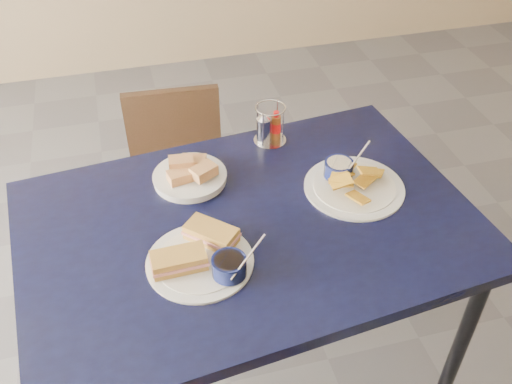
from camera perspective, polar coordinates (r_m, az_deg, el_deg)
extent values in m
plane|color=#4F4F54|center=(2.18, -2.54, -18.46)|extent=(6.00, 6.00, 0.00)
cube|color=black|center=(1.64, -0.66, -3.45)|extent=(1.37, 0.99, 0.04)
cylinder|color=black|center=(1.91, 19.28, -15.42)|extent=(0.04, 0.04, 0.71)
cylinder|color=black|center=(2.14, -17.67, -7.08)|extent=(0.04, 0.04, 0.71)
cylinder|color=black|center=(2.28, 10.90, -2.00)|extent=(0.04, 0.04, 0.71)
cube|color=black|center=(2.29, -7.38, -0.67)|extent=(0.39, 0.37, 0.03)
cylinder|color=black|center=(2.32, -10.06, -7.16)|extent=(0.03, 0.03, 0.36)
cylinder|color=black|center=(2.34, -2.82, -5.89)|extent=(0.03, 0.03, 0.36)
cylinder|color=black|center=(2.52, -10.84, -2.60)|extent=(0.03, 0.03, 0.36)
cylinder|color=black|center=(2.54, -4.21, -1.47)|extent=(0.03, 0.03, 0.36)
cube|color=black|center=(2.29, -8.44, 5.81)|extent=(0.37, 0.06, 0.38)
cylinder|color=white|center=(1.52, -5.62, -6.94)|extent=(0.28, 0.28, 0.01)
cylinder|color=white|center=(1.51, -5.64, -6.79)|extent=(0.23, 0.23, 0.00)
cube|color=gold|center=(1.49, -7.72, -6.80)|extent=(0.14, 0.07, 0.04)
cube|color=#D38581|center=(1.49, -7.71, -6.92)|extent=(0.15, 0.08, 0.01)
cube|color=gold|center=(1.55, -4.49, -4.18)|extent=(0.15, 0.15, 0.04)
cube|color=#D38581|center=(1.55, -4.48, -4.30)|extent=(0.16, 0.16, 0.01)
cylinder|color=#090E33|center=(1.46, -2.70, -7.44)|extent=(0.09, 0.09, 0.05)
cylinder|color=black|center=(1.44, -2.72, -7.01)|extent=(0.08, 0.08, 0.01)
cylinder|color=silver|center=(1.42, -0.79, -6.51)|extent=(0.11, 0.07, 0.08)
cylinder|color=white|center=(1.76, 9.78, 0.47)|extent=(0.30, 0.30, 0.01)
cylinder|color=white|center=(1.75, 9.80, 0.61)|extent=(0.25, 0.25, 0.00)
cube|color=gold|center=(1.80, 11.54, 1.72)|extent=(0.08, 0.08, 0.02)
cube|color=gold|center=(1.75, 8.84, 0.96)|extent=(0.06, 0.07, 0.02)
cube|color=gold|center=(1.69, 10.15, -0.67)|extent=(0.07, 0.08, 0.02)
cube|color=gold|center=(1.75, 10.87, 1.08)|extent=(0.08, 0.07, 0.02)
cube|color=gold|center=(1.76, 8.63, 1.88)|extent=(0.06, 0.08, 0.02)
cube|color=gold|center=(1.77, 8.95, 2.18)|extent=(0.08, 0.08, 0.02)
cube|color=gold|center=(1.77, 8.62, 2.47)|extent=(0.06, 0.07, 0.01)
cube|color=gold|center=(1.70, 8.46, 0.79)|extent=(0.06, 0.05, 0.03)
cube|color=gold|center=(1.71, 8.19, 1.38)|extent=(0.07, 0.08, 0.01)
cube|color=gold|center=(1.74, 11.23, 1.84)|extent=(0.07, 0.05, 0.02)
cylinder|color=#090E33|center=(1.77, 8.27, 2.31)|extent=(0.09, 0.09, 0.05)
cylinder|color=beige|center=(1.76, 8.31, 2.72)|extent=(0.08, 0.08, 0.01)
cylinder|color=silver|center=(1.75, 10.01, 3.26)|extent=(0.11, 0.07, 0.08)
cylinder|color=white|center=(1.77, -6.62, 1.38)|extent=(0.22, 0.22, 0.02)
cylinder|color=white|center=(1.76, -6.64, 1.64)|extent=(0.18, 0.18, 0.00)
cube|color=tan|center=(1.73, -7.55, 1.57)|extent=(0.08, 0.06, 0.03)
cube|color=tan|center=(1.77, -6.23, 2.96)|extent=(0.09, 0.07, 0.03)
cube|color=tan|center=(1.73, -5.24, 2.06)|extent=(0.09, 0.08, 0.03)
cube|color=tan|center=(1.76, -7.48, 2.87)|extent=(0.08, 0.06, 0.03)
cylinder|color=silver|center=(1.93, 1.39, 5.20)|extent=(0.11, 0.11, 0.01)
cylinder|color=silver|center=(1.93, 2.12, 7.56)|extent=(0.01, 0.01, 0.13)
cylinder|color=silver|center=(1.91, 0.16, 7.28)|extent=(0.01, 0.01, 0.13)
cylinder|color=silver|center=(1.86, 0.70, 6.18)|extent=(0.01, 0.01, 0.13)
cylinder|color=silver|center=(1.88, 2.71, 6.47)|extent=(0.01, 0.01, 0.13)
torus|color=silver|center=(1.86, 1.45, 8.43)|extent=(0.10, 0.10, 0.00)
cylinder|color=silver|center=(1.90, 0.77, 6.23)|extent=(0.05, 0.05, 0.08)
cone|color=silver|center=(1.87, 0.78, 7.58)|extent=(0.04, 0.04, 0.02)
cylinder|color=brown|center=(1.92, 2.01, 6.49)|extent=(0.03, 0.03, 0.08)
cylinder|color=#A00909|center=(1.92, 2.01, 6.49)|extent=(0.03, 0.03, 0.03)
cylinder|color=#A00909|center=(1.89, 2.04, 7.79)|extent=(0.02, 0.02, 0.02)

